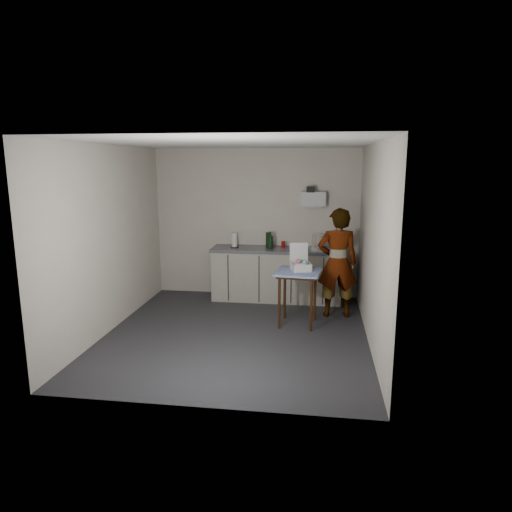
# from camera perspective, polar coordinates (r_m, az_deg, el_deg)

# --- Properties ---
(ground) EXTENTS (4.00, 4.00, 0.00)m
(ground) POSITION_cam_1_polar(r_m,az_deg,el_deg) (6.50, -2.43, -9.62)
(ground) COLOR #27272C
(ground) RESTS_ON ground
(wall_back) EXTENTS (3.60, 0.02, 2.60)m
(wall_back) POSITION_cam_1_polar(r_m,az_deg,el_deg) (8.09, 0.02, 4.12)
(wall_back) COLOR beige
(wall_back) RESTS_ON ground
(wall_right) EXTENTS (0.02, 4.00, 2.60)m
(wall_right) POSITION_cam_1_polar(r_m,az_deg,el_deg) (6.09, 14.28, 1.30)
(wall_right) COLOR beige
(wall_right) RESTS_ON ground
(wall_left) EXTENTS (0.02, 4.00, 2.60)m
(wall_left) POSITION_cam_1_polar(r_m,az_deg,el_deg) (6.71, -17.76, 2.02)
(wall_left) COLOR beige
(wall_left) RESTS_ON ground
(ceiling) EXTENTS (3.60, 4.00, 0.01)m
(ceiling) POSITION_cam_1_polar(r_m,az_deg,el_deg) (6.07, -2.64, 13.89)
(ceiling) COLOR white
(ceiling) RESTS_ON wall_back
(kitchen_counter) EXTENTS (2.24, 0.62, 0.91)m
(kitchen_counter) POSITION_cam_1_polar(r_m,az_deg,el_deg) (7.93, 2.60, -2.48)
(kitchen_counter) COLOR black
(kitchen_counter) RESTS_ON ground
(wall_shelf) EXTENTS (0.42, 0.18, 0.37)m
(wall_shelf) POSITION_cam_1_polar(r_m,az_deg,el_deg) (7.90, 7.20, 7.11)
(wall_shelf) COLOR silver
(wall_shelf) RESTS_ON ground
(side_table) EXTENTS (0.68, 0.68, 0.81)m
(side_table) POSITION_cam_1_polar(r_m,az_deg,el_deg) (6.66, 5.26, -2.76)
(side_table) COLOR #351C0C
(side_table) RESTS_ON ground
(standing_man) EXTENTS (0.66, 0.47, 1.69)m
(standing_man) POSITION_cam_1_polar(r_m,az_deg,el_deg) (7.09, 10.14, -0.86)
(standing_man) COLOR #B2A593
(standing_man) RESTS_ON ground
(soap_bottle) EXTENTS (0.16, 0.16, 0.29)m
(soap_bottle) POSITION_cam_1_polar(r_m,az_deg,el_deg) (7.79, 1.80, 2.02)
(soap_bottle) COLOR black
(soap_bottle) RESTS_ON kitchen_counter
(soda_can) EXTENTS (0.06, 0.06, 0.12)m
(soda_can) POSITION_cam_1_polar(r_m,az_deg,el_deg) (7.86, 3.40, 1.44)
(soda_can) COLOR red
(soda_can) RESTS_ON kitchen_counter
(dark_bottle) EXTENTS (0.08, 0.08, 0.27)m
(dark_bottle) POSITION_cam_1_polar(r_m,az_deg,el_deg) (7.87, 1.51, 2.02)
(dark_bottle) COLOR black
(dark_bottle) RESTS_ON kitchen_counter
(paper_towel) EXTENTS (0.15, 0.15, 0.26)m
(paper_towel) POSITION_cam_1_polar(r_m,az_deg,el_deg) (7.90, -2.71, 1.97)
(paper_towel) COLOR black
(paper_towel) RESTS_ON kitchen_counter
(dish_rack) EXTENTS (0.38, 0.29, 0.27)m
(dish_rack) POSITION_cam_1_polar(r_m,az_deg,el_deg) (7.80, 8.32, 1.27)
(dish_rack) COLOR silver
(dish_rack) RESTS_ON kitchen_counter
(bakery_box) EXTENTS (0.34, 0.35, 0.38)m
(bakery_box) POSITION_cam_1_polar(r_m,az_deg,el_deg) (6.69, 5.58, -1.04)
(bakery_box) COLOR silver
(bakery_box) RESTS_ON side_table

